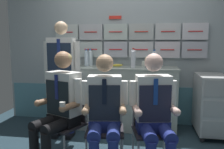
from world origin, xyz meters
name	(u,v)px	position (x,y,z in m)	size (l,w,h in m)	color
galley_bulkhead	(128,59)	(0.00, 1.37, 1.07)	(4.20, 0.14, 2.15)	#96A2A6
galley_counter	(122,97)	(-0.06, 1.09, 0.49)	(1.70, 0.53, 0.97)	#99A49C
service_trolley	(211,103)	(1.25, 0.96, 0.48)	(0.40, 0.65, 0.89)	black
folding_chair_left	(69,116)	(-0.56, 0.03, 0.50)	(0.53, 0.53, 0.82)	#A8AAAF
crew_member_left	(59,103)	(-0.62, -0.12, 0.69)	(0.57, 0.69, 1.26)	black
folding_chair_right	(105,120)	(-0.11, -0.05, 0.50)	(0.45, 0.46, 0.82)	#A8AAAF
crew_member_right	(105,109)	(-0.09, -0.21, 0.67)	(0.50, 0.64, 1.23)	black
folding_chair_by_counter	(151,121)	(0.39, -0.01, 0.50)	(0.48, 0.48, 0.82)	#A8AAAF
crew_member_by_counter	(155,109)	(0.42, -0.17, 0.68)	(0.51, 0.66, 1.24)	black
crew_member_standing	(62,70)	(-0.85, 0.60, 0.97)	(0.52, 0.26, 1.64)	black
water_bottle_short	(90,58)	(-0.60, 1.23, 1.10)	(0.08, 0.08, 0.27)	silver
sparkling_bottle_green	(154,59)	(0.43, 1.11, 1.10)	(0.08, 0.08, 0.27)	white
water_bottle_tall	(87,58)	(-0.64, 1.15, 1.10)	(0.07, 0.07, 0.27)	silver
water_bottle_blue_cap	(133,59)	(0.12, 0.98, 1.11)	(0.07, 0.07, 0.29)	silver
coffee_cup_white	(144,64)	(0.28, 1.22, 1.02)	(0.07, 0.07, 0.08)	white
espresso_cup_small	(100,64)	(-0.41, 1.07, 1.01)	(0.06, 0.06, 0.07)	silver
paper_cup_tan	(147,64)	(0.33, 1.10, 1.02)	(0.06, 0.06, 0.08)	navy
coffee_cup_spare	(100,65)	(-0.38, 0.94, 1.01)	(0.06, 0.06, 0.08)	navy
snack_banana	(118,65)	(-0.13, 1.14, 0.99)	(0.17, 0.10, 0.04)	yellow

